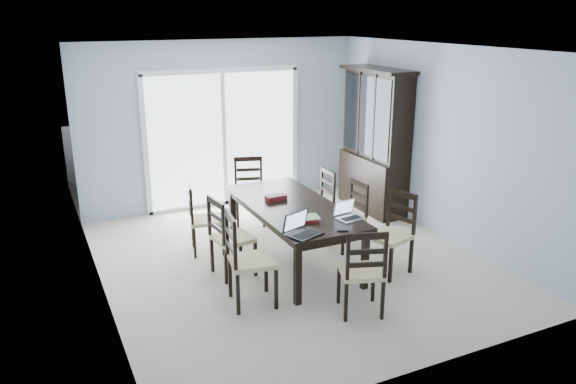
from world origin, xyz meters
name	(u,v)px	position (x,y,z in m)	size (l,w,h in m)	color
floor	(292,261)	(0.00, 0.00, 0.00)	(5.00, 5.00, 0.00)	beige
ceiling	(293,48)	(0.00, 0.00, 2.60)	(5.00, 5.00, 0.00)	white
back_wall	(223,125)	(0.00, 2.50, 1.30)	(4.50, 0.02, 2.60)	#9DAFBC
wall_left	(95,185)	(-2.25, 0.00, 1.30)	(0.02, 5.00, 2.60)	#9DAFBC
wall_right	(442,143)	(2.25, 0.00, 1.30)	(0.02, 5.00, 2.60)	#9DAFBC
balcony	(207,189)	(0.00, 3.50, -0.05)	(4.50, 2.00, 0.10)	gray
railing	(190,145)	(0.00, 4.50, 0.55)	(4.50, 0.06, 1.10)	#99999E
dining_table	(292,211)	(0.00, 0.00, 0.67)	(1.00, 2.20, 0.75)	black
china_hutch	(375,142)	(2.02, 1.25, 1.07)	(0.50, 1.38, 2.20)	black
sliding_door	(224,138)	(0.00, 2.48, 1.09)	(2.52, 0.05, 2.18)	silver
chair_left_near	(242,250)	(-0.94, -0.75, 0.63)	(0.52, 0.51, 1.20)	black
chair_left_mid	(225,229)	(-0.88, -0.03, 0.60)	(0.48, 0.47, 1.13)	black
chair_left_far	(199,211)	(-0.94, 0.77, 0.56)	(0.49, 0.48, 1.07)	black
chair_right_near	(395,224)	(1.00, -0.74, 0.60)	(0.54, 0.53, 1.13)	black
chair_right_mid	(352,208)	(0.92, 0.09, 0.54)	(0.42, 0.41, 1.02)	black
chair_right_far	(322,194)	(0.85, 0.79, 0.54)	(0.40, 0.39, 1.02)	black
chair_end_near	(364,264)	(0.07, -1.50, 0.59)	(0.53, 0.54, 1.11)	black
chair_end_far	(249,183)	(0.05, 1.56, 0.59)	(0.53, 0.54, 1.11)	black
laptop_dark	(305,230)	(-0.30, -0.94, 0.81)	(0.41, 0.34, 0.24)	black
laptop_silver	(350,215)	(0.38, -0.73, 0.80)	(0.32, 0.24, 0.20)	silver
book_stack	(306,219)	(-0.09, -0.56, 0.77)	(0.31, 0.26, 0.04)	maroon
cell_phone	(342,230)	(0.12, -1.00, 0.76)	(0.12, 0.05, 0.01)	black
game_box	(276,198)	(-0.10, 0.25, 0.78)	(0.26, 0.13, 0.06)	#480E14
hot_tub	(167,165)	(-0.71, 3.43, 0.49)	(1.95, 1.75, 0.98)	maroon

